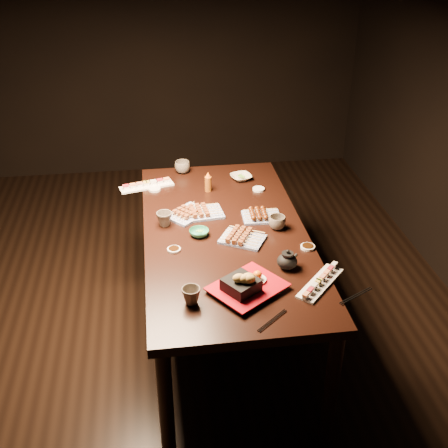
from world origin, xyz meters
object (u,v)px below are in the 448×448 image
(condiment_bottle, at_px, (208,182))
(yakitori_plate_left, at_px, (188,211))
(teacup_far_left, at_px, (164,219))
(teacup_far_right, at_px, (182,167))
(sushi_platter_near, at_px, (320,281))
(yakitori_plate_center, at_px, (203,210))
(yakitori_plate_right, at_px, (243,236))
(edamame_bowl_green, at_px, (199,233))
(tempura_tray, at_px, (248,280))
(edamame_bowl_cream, at_px, (241,177))
(teapot, at_px, (287,259))
(dining_table, at_px, (225,286))
(teacup_mid_right, at_px, (277,223))
(teacup_near_left, at_px, (191,296))
(sushi_platter_far, at_px, (146,184))

(condiment_bottle, bearing_deg, yakitori_plate_left, -117.30)
(teacup_far_left, height_order, teacup_far_right, teacup_far_left)
(teacup_far_right, bearing_deg, yakitori_plate_left, -91.33)
(sushi_platter_near, height_order, yakitori_plate_left, yakitori_plate_left)
(yakitori_plate_center, bearing_deg, sushi_platter_near, -63.78)
(sushi_platter_near, height_order, yakitori_plate_right, yakitori_plate_right)
(yakitori_plate_center, relative_size, teacup_far_left, 2.63)
(yakitori_plate_left, height_order, condiment_bottle, condiment_bottle)
(edamame_bowl_green, relative_size, tempura_tray, 0.33)
(edamame_bowl_cream, bearing_deg, teapot, -86.68)
(sushi_platter_near, xyz_separation_m, edamame_bowl_cream, (-0.19, 1.21, -0.00))
(dining_table, relative_size, teacup_far_left, 20.36)
(yakitori_plate_right, height_order, teacup_mid_right, teacup_mid_right)
(yakitori_plate_left, distance_m, edamame_bowl_green, 0.24)
(yakitori_plate_center, relative_size, edamame_bowl_green, 2.15)
(teacup_far_left, bearing_deg, yakitori_plate_right, -28.25)
(teacup_mid_right, bearing_deg, yakitori_plate_right, -154.78)
(edamame_bowl_cream, xyz_separation_m, tempura_tray, (-0.17, -1.21, 0.04))
(teapot, bearing_deg, sushi_platter_near, -81.42)
(yakitori_plate_left, distance_m, teacup_near_left, 0.83)
(teacup_far_right, bearing_deg, teapot, -70.19)
(sushi_platter_near, bearing_deg, edamame_bowl_cream, 51.74)
(condiment_bottle, bearing_deg, teacup_near_left, -100.33)
(yakitori_plate_right, xyz_separation_m, teapot, (0.18, -0.29, 0.02))
(dining_table, xyz_separation_m, sushi_platter_far, (-0.42, 0.62, 0.40))
(edamame_bowl_cream, relative_size, teacup_mid_right, 1.39)
(dining_table, distance_m, yakitori_plate_center, 0.47)
(yakitori_plate_center, distance_m, edamame_bowl_green, 0.24)
(dining_table, height_order, sushi_platter_far, sushi_platter_far)
(sushi_platter_near, xyz_separation_m, yakitori_plate_left, (-0.58, 0.77, 0.01))
(sushi_platter_near, height_order, teapot, teapot)
(tempura_tray, relative_size, teacup_mid_right, 3.41)
(yakitori_plate_left, xyz_separation_m, teacup_far_left, (-0.14, -0.10, 0.01))
(edamame_bowl_green, distance_m, teacup_far_right, 0.84)
(dining_table, xyz_separation_m, edamame_bowl_cream, (0.20, 0.65, 0.39))
(yakitori_plate_left, distance_m, teacup_far_left, 0.17)
(yakitori_plate_left, relative_size, edamame_bowl_cream, 1.77)
(teacup_far_right, bearing_deg, yakitori_plate_right, -74.33)
(yakitori_plate_center, xyz_separation_m, teacup_mid_right, (0.40, -0.22, 0.01))
(sushi_platter_near, bearing_deg, sushi_platter_far, 77.40)
(edamame_bowl_cream, bearing_deg, teacup_far_left, -134.46)
(sushi_platter_near, xyz_separation_m, teacup_mid_right, (-0.09, 0.55, 0.02))
(sushi_platter_near, distance_m, teapot, 0.20)
(yakitori_plate_center, distance_m, teapot, 0.71)
(yakitori_plate_center, height_order, teapot, teapot)
(dining_table, distance_m, edamame_bowl_cream, 0.79)
(yakitori_plate_right, height_order, edamame_bowl_cream, yakitori_plate_right)
(sushi_platter_near, xyz_separation_m, teapot, (-0.13, 0.16, 0.03))
(edamame_bowl_cream, bearing_deg, teacup_near_left, -109.14)
(teacup_near_left, distance_m, teacup_mid_right, 0.81)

